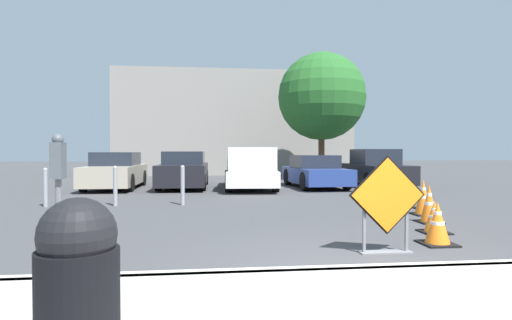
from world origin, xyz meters
TOP-DOWN VIEW (x-y plane):
  - ground_plane at (0.00, 10.00)m, footprint 96.00×96.00m
  - sidewalk_strip at (0.00, -1.19)m, footprint 23.70×2.39m
  - curb_lip at (0.00, 0.00)m, footprint 23.70×0.20m
  - road_closed_sign at (0.78, 1.05)m, footprint 1.13×0.20m
  - traffic_cone_nearest at (1.82, 1.50)m, footprint 0.51×0.51m
  - traffic_cone_second at (2.27, 2.36)m, footprint 0.48×0.48m
  - traffic_cone_third at (2.74, 3.35)m, footprint 0.46×0.46m
  - traffic_cone_fourth at (3.15, 4.33)m, footprint 0.50×0.50m
  - traffic_cone_fifth at (3.65, 5.24)m, footprint 0.43×0.43m
  - parked_car_nearest at (-5.55, 11.94)m, footprint 1.87×4.37m
  - parked_car_second at (-2.87, 12.07)m, footprint 1.92×4.57m
  - pickup_truck at (-0.22, 11.11)m, footprint 2.17×5.12m
  - parked_car_third at (2.47, 11.59)m, footprint 2.07×4.28m
  - parked_car_fourth at (5.15, 11.81)m, footprint 1.88×4.29m
  - trash_bin at (-2.56, -1.82)m, footprint 0.51×0.51m
  - bollard_nearest at (-2.54, 6.66)m, footprint 0.12×0.12m
  - bollard_second at (-4.33, 6.66)m, footprint 0.12×0.12m
  - bollard_third at (-6.13, 6.66)m, footprint 0.12×0.12m
  - parking_meter at (-3.22, -0.35)m, footprint 0.11×0.15m
  - building_facade_backdrop at (-0.27, 22.62)m, footprint 15.04×5.00m
  - street_tree_behind_lot at (3.94, 15.92)m, footprint 4.55×4.55m

SIDE VIEW (x-z plane):
  - ground_plane at x=0.00m, z-range 0.00..0.00m
  - sidewalk_strip at x=0.00m, z-range 0.00..0.14m
  - curb_lip at x=0.00m, z-range 0.00..0.14m
  - traffic_cone_second at x=2.27m, z-range -0.01..0.58m
  - traffic_cone_fifth at x=3.65m, z-range -0.01..0.62m
  - traffic_cone_nearest at x=1.82m, z-range -0.01..0.67m
  - traffic_cone_third at x=2.74m, z-range -0.01..0.78m
  - traffic_cone_fourth at x=3.15m, z-range -0.01..0.81m
  - bollard_third at x=-6.13m, z-range 0.03..1.07m
  - bollard_second at x=-4.33m, z-range 0.03..1.12m
  - bollard_nearest at x=-2.54m, z-range 0.03..1.13m
  - parked_car_third at x=2.47m, z-range -0.04..1.29m
  - trash_bin at x=-2.56m, z-range 0.14..1.19m
  - parked_car_nearest at x=-5.55m, z-range -0.05..1.40m
  - parked_car_second at x=-2.87m, z-range -0.05..1.43m
  - parked_car_fourth at x=5.15m, z-range -0.07..1.51m
  - pickup_truck at x=-0.22m, z-range -0.08..1.54m
  - road_closed_sign at x=0.78m, z-range 0.03..1.45m
  - parking_meter at x=-3.22m, z-range 0.41..1.91m
  - building_facade_backdrop at x=-0.27m, z-range 0.00..6.59m
  - street_tree_behind_lot at x=3.94m, z-range 1.03..7.64m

